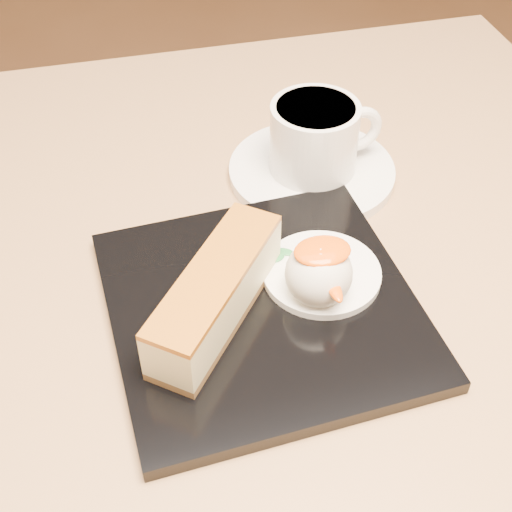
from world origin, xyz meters
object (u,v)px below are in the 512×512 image
object	(u,v)px
cheesecake	(216,294)
table	(242,421)
dessert_plate	(262,307)
saucer	(312,171)
coffee_cup	(316,136)
ice_cream_scoop	(319,274)

from	to	relation	value
cheesecake	table	bearing A→B (deg)	-13.79
dessert_plate	saucer	world-z (taller)	dessert_plate
dessert_plate	saucer	xyz separation A→B (m)	(0.08, 0.15, -0.00)
saucer	coffee_cup	xyz separation A→B (m)	(0.00, 0.00, 0.04)
ice_cream_scoop	saucer	xyz separation A→B (m)	(0.04, 0.16, -0.03)
ice_cream_scoop	saucer	size ratio (longest dim) A/B	0.33
table	cheesecake	bearing A→B (deg)	-142.17
cheesecake	ice_cream_scoop	bearing A→B (deg)	-51.62
coffee_cup	cheesecake	bearing A→B (deg)	-132.35
ice_cream_scoop	coffee_cup	size ratio (longest dim) A/B	0.47
table	dessert_plate	xyz separation A→B (m)	(0.02, -0.01, 0.16)
ice_cream_scoop	saucer	bearing A→B (deg)	74.06
table	cheesecake	world-z (taller)	cheesecake
table	ice_cream_scoop	size ratio (longest dim) A/B	16.32
table	saucer	bearing A→B (deg)	54.48
cheesecake	ice_cream_scoop	xyz separation A→B (m)	(0.08, -0.00, 0.00)
cheesecake	coffee_cup	bearing A→B (deg)	0.39
dessert_plate	coffee_cup	world-z (taller)	coffee_cup
dessert_plate	cheesecake	bearing A→B (deg)	-171.87
saucer	coffee_cup	distance (m)	0.04
dessert_plate	saucer	size ratio (longest dim) A/B	1.47
saucer	table	bearing A→B (deg)	-125.52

